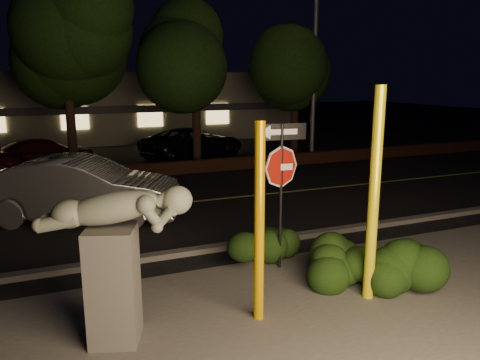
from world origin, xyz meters
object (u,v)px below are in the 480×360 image
sculpture (114,248)px  streetlight (311,30)px  yellow_pole_right (374,197)px  silver_sedan (81,189)px  yellow_pole_left (259,224)px  parked_car_darkred (46,154)px  parked_car_dark (193,143)px  signpost (281,167)px

sculpture → streetlight: size_ratio=0.24×
yellow_pole_right → silver_sedan: bearing=122.6°
yellow_pole_left → streetlight: (7.74, 11.74, 4.09)m
streetlight → parked_car_darkred: streetlight is taller
sculpture → parked_car_dark: bearing=88.4°
sculpture → signpost: bearing=42.8°
streetlight → parked_car_dark: (-4.29, 3.20, -4.95)m
yellow_pole_right → streetlight: bearing=64.2°
signpost → streetlight: 12.52m
yellow_pole_left → yellow_pole_right: bearing=-1.7°
silver_sedan → parked_car_darkred: size_ratio=1.22×
sculpture → streetlight: streetlight is taller
silver_sedan → parked_car_darkred: 8.25m
yellow_pole_left → parked_car_darkred: 15.03m
parked_car_darkred → parked_car_dark: parked_car_dark is taller
parked_car_darkred → signpost: bearing=-179.6°
signpost → yellow_pole_right: bearing=-58.6°
yellow_pole_right → signpost: size_ratio=1.26×
yellow_pole_left → silver_sedan: size_ratio=0.61×
signpost → parked_car_dark: bearing=86.6°
yellow_pole_right → silver_sedan: size_ratio=0.70×
sculpture → parked_car_dark: sculpture is taller
yellow_pole_left → parked_car_dark: size_ratio=0.62×
streetlight → signpost: bearing=-119.8°
sculpture → parked_car_darkred: sculpture is taller
streetlight → parked_car_darkred: (-10.76, 2.96, -5.04)m
yellow_pole_right → parked_car_darkred: yellow_pole_right is taller
yellow_pole_left → signpost: bearing=53.8°
signpost → parked_car_darkred: 13.77m
silver_sedan → sculpture: bearing=-155.9°
yellow_pole_right → signpost: bearing=115.3°
yellow_pole_right → parked_car_dark: yellow_pole_right is taller
yellow_pole_left → parked_car_dark: bearing=77.0°
streetlight → silver_sedan: streetlight is taller
silver_sedan → parked_car_darkred: silver_sedan is taller
parked_car_darkred → sculpture: bearing=165.9°
streetlight → yellow_pole_right: bearing=-112.6°
yellow_pole_right → sculpture: 4.19m
yellow_pole_left → signpost: yellow_pole_left is taller
sculpture → parked_car_dark: (5.57, 14.73, -0.71)m
yellow_pole_right → streetlight: 13.66m
yellow_pole_left → parked_car_darkred: size_ratio=0.74×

